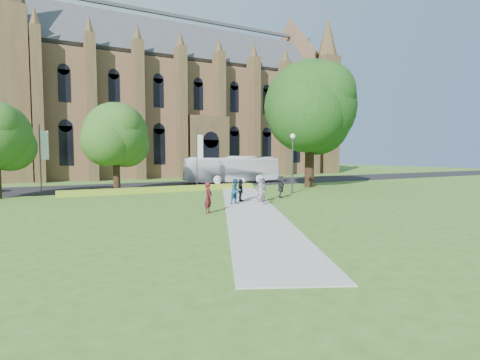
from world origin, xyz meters
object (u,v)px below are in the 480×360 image
streetlamp (293,156)px  tour_coach (232,169)px  large_tree (310,107)px  pedestrian_0 (208,197)px

streetlamp → tour_coach: bearing=87.2°
large_tree → streetlamp: bearing=-140.7°
streetlamp → pedestrian_0: bearing=-148.3°
streetlamp → large_tree: (5.50, 4.50, 5.07)m
large_tree → pedestrian_0: large_tree is taller
tour_coach → pedestrian_0: bearing=156.7°
tour_coach → pedestrian_0: 22.85m
streetlamp → large_tree: size_ratio=0.40×
large_tree → tour_coach: size_ratio=1.15×
large_tree → pedestrian_0: (-16.49, -11.30, -7.43)m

